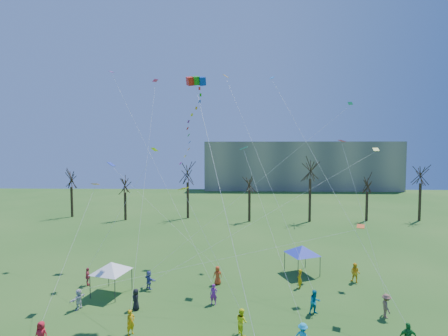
{
  "coord_description": "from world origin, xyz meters",
  "views": [
    {
      "loc": [
        0.57,
        -18.64,
        12.33
      ],
      "look_at": [
        -0.11,
        5.0,
        11.0
      ],
      "focal_mm": 25.0,
      "sensor_mm": 36.0,
      "label": 1
    }
  ],
  "objects_px": {
    "distant_building": "(299,166)",
    "big_box_kite": "(194,127)",
    "canopy_tent_white": "(111,267)",
    "canopy_tent_blue": "(302,250)"
  },
  "relations": [
    {
      "from": "distant_building",
      "to": "big_box_kite",
      "type": "xyz_separation_m",
      "value": [
        -24.51,
        -75.93,
        6.69
      ]
    },
    {
      "from": "distant_building",
      "to": "big_box_kite",
      "type": "relative_size",
      "value": 3.09
    },
    {
      "from": "big_box_kite",
      "to": "canopy_tent_white",
      "type": "height_order",
      "value": "big_box_kite"
    },
    {
      "from": "distant_building",
      "to": "canopy_tent_blue",
      "type": "bearing_deg",
      "value": -101.73
    },
    {
      "from": "big_box_kite",
      "to": "canopy_tent_white",
      "type": "distance_m",
      "value": 13.97
    },
    {
      "from": "big_box_kite",
      "to": "canopy_tent_blue",
      "type": "height_order",
      "value": "big_box_kite"
    },
    {
      "from": "big_box_kite",
      "to": "canopy_tent_blue",
      "type": "xyz_separation_m",
      "value": [
        10.01,
        6.08,
        -11.76
      ]
    },
    {
      "from": "canopy_tent_blue",
      "to": "big_box_kite",
      "type": "bearing_deg",
      "value": -148.7
    },
    {
      "from": "canopy_tent_blue",
      "to": "distant_building",
      "type": "bearing_deg",
      "value": 78.27
    },
    {
      "from": "distant_building",
      "to": "canopy_tent_white",
      "type": "bearing_deg",
      "value": -113.07
    }
  ]
}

